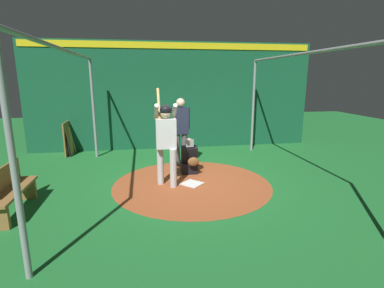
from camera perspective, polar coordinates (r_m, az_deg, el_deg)
ground_plane at (r=6.80m, az=-0.00°, el=-7.83°), size 25.58×25.58×0.00m
dirt_circle at (r=6.80m, az=-0.00°, el=-7.81°), size 3.62×3.62×0.01m
home_plate at (r=6.79m, az=-0.00°, el=-7.74°), size 0.59×0.59×0.01m
batter at (r=6.44m, az=-5.12°, el=1.42°), size 0.68×0.49×2.17m
catcher at (r=7.44m, az=-0.51°, el=-3.09°), size 0.58×0.40×0.92m
umpire at (r=7.93m, az=-2.22°, el=3.13°), size 0.23×0.49×1.87m
back_wall at (r=10.04m, az=-3.57°, el=9.40°), size 0.23×9.58×3.56m
cage_frame at (r=6.36m, az=-0.00°, el=10.01°), size 5.76×5.11×2.96m
bat_rack at (r=10.18m, az=-22.83°, el=1.06°), size 1.18×0.21×1.05m
bench at (r=6.20m, az=-32.11°, el=-7.69°), size 1.49×0.36×0.85m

